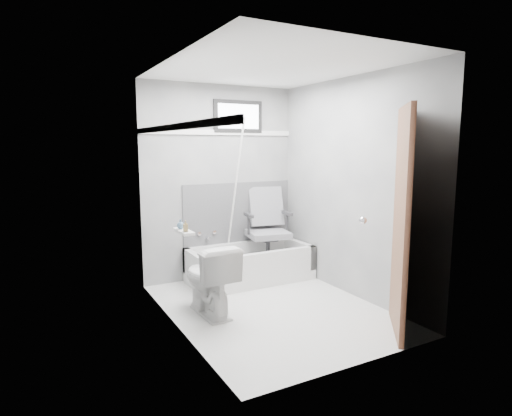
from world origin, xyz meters
TOP-DOWN VIEW (x-y plane):
  - floor at (0.00, 0.00)m, footprint 2.60×2.60m
  - ceiling at (0.00, 0.00)m, footprint 2.60×2.60m
  - wall_back at (0.00, 1.30)m, footprint 2.00×0.02m
  - wall_front at (0.00, -1.30)m, footprint 2.00×0.02m
  - wall_left at (-1.00, 0.00)m, footprint 0.02×2.60m
  - wall_right at (1.00, 0.00)m, footprint 0.02×2.60m
  - bathtub at (0.23, 0.93)m, footprint 1.50×0.70m
  - office_chair at (0.51, 0.98)m, footprint 0.68×0.68m
  - toilet at (-0.62, 0.18)m, footprint 0.43×0.74m
  - door at (0.98, -1.28)m, footprint 0.78×0.78m
  - window at (0.25, 1.29)m, footprint 0.66×0.04m
  - backerboard at (0.25, 1.29)m, footprint 1.50×0.02m
  - trim_back at (0.00, 1.29)m, footprint 2.00×0.02m
  - trim_left at (-0.99, 0.00)m, footprint 0.02×2.60m
  - pole at (0.08, 1.06)m, footprint 0.02×0.58m
  - shelf at (-0.93, -0.01)m, footprint 0.10×0.32m
  - soap_bottle_a at (-0.94, -0.09)m, footprint 0.06×0.06m
  - soap_bottle_b at (-0.94, 0.05)m, footprint 0.08×0.08m
  - faucet at (-0.20, 1.27)m, footprint 0.26×0.10m

SIDE VIEW (x-z plane):
  - floor at x=0.00m, z-range 0.00..0.00m
  - bathtub at x=0.23m, z-range 0.00..0.42m
  - toilet at x=-0.62m, z-range 0.00..0.71m
  - faucet at x=-0.20m, z-range 0.47..0.63m
  - office_chair at x=0.51m, z-range 0.12..1.13m
  - backerboard at x=0.25m, z-range 0.41..1.19m
  - shelf at x=-0.93m, z-range 0.89..0.91m
  - soap_bottle_b at x=-0.94m, z-range 0.92..1.00m
  - soap_bottle_a at x=-0.94m, z-range 0.92..1.01m
  - door at x=0.98m, z-range 0.00..2.00m
  - pole at x=0.08m, z-range 0.11..1.99m
  - wall_back at x=0.00m, z-range 0.00..2.40m
  - wall_front at x=0.00m, z-range 0.00..2.40m
  - wall_left at x=-1.00m, z-range 0.00..2.40m
  - wall_right at x=1.00m, z-range 0.00..2.40m
  - trim_back at x=0.00m, z-range 1.79..1.85m
  - trim_left at x=-0.99m, z-range 1.79..1.85m
  - window at x=0.25m, z-range 1.82..2.22m
  - ceiling at x=0.00m, z-range 2.40..2.40m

